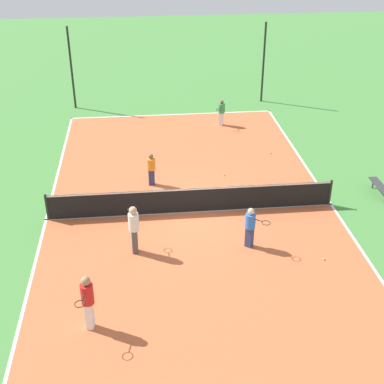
# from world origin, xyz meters

# --- Properties ---
(ground_plane) EXTENTS (80.00, 80.00, 0.00)m
(ground_plane) POSITION_xyz_m (0.00, 0.00, 0.00)
(ground_plane) COLOR #47843D
(court_surface) EXTENTS (11.34, 21.66, 0.02)m
(court_surface) POSITION_xyz_m (0.00, 0.00, 0.01)
(court_surface) COLOR #C66038
(court_surface) RESTS_ON ground_plane
(tennis_net) EXTENTS (11.14, 0.10, 1.08)m
(tennis_net) POSITION_xyz_m (0.00, 0.00, 0.57)
(tennis_net) COLOR black
(tennis_net) RESTS_ON court_surface
(bench) EXTENTS (0.36, 1.55, 0.45)m
(bench) POSITION_xyz_m (7.84, 0.57, 0.39)
(bench) COLOR #333338
(bench) RESTS_ON ground_plane
(player_center_orange) EXTENTS (0.38, 0.38, 1.43)m
(player_center_orange) POSITION_xyz_m (-1.47, 2.44, 0.82)
(player_center_orange) COLOR navy
(player_center_orange) RESTS_ON court_surface
(player_coach_red) EXTENTS (0.53, 0.98, 1.80)m
(player_coach_red) POSITION_xyz_m (-3.56, -6.11, 1.07)
(player_coach_red) COLOR white
(player_coach_red) RESTS_ON court_surface
(player_far_green) EXTENTS (0.66, 0.99, 1.41)m
(player_far_green) POSITION_xyz_m (2.53, 8.91, 0.81)
(player_far_green) COLOR white
(player_far_green) RESTS_ON court_surface
(player_far_white) EXTENTS (0.40, 0.95, 1.80)m
(player_far_white) POSITION_xyz_m (-2.24, -2.48, 1.07)
(player_far_white) COLOR #4C4C51
(player_far_white) RESTS_ON court_surface
(player_near_blue) EXTENTS (0.93, 0.86, 1.54)m
(player_near_blue) POSITION_xyz_m (1.76, -2.57, 0.90)
(player_near_blue) COLOR navy
(player_near_blue) RESTS_ON court_surface
(tennis_ball_near_net) EXTENTS (0.07, 0.07, 0.07)m
(tennis_ball_near_net) POSITION_xyz_m (1.74, 2.92, 0.06)
(tennis_ball_near_net) COLOR #CCE033
(tennis_ball_near_net) RESTS_ON court_surface
(tennis_ball_far_baseline) EXTENTS (0.07, 0.07, 0.07)m
(tennis_ball_far_baseline) POSITION_xyz_m (4.33, 5.03, 0.06)
(tennis_ball_far_baseline) COLOR #CCE033
(tennis_ball_far_baseline) RESTS_ON court_surface
(tennis_ball_left_sideline) EXTENTS (0.07, 0.07, 0.07)m
(tennis_ball_left_sideline) POSITION_xyz_m (4.12, -3.64, 0.06)
(tennis_ball_left_sideline) COLOR #CCE033
(tennis_ball_left_sideline) RESTS_ON court_surface
(fence_post_back_left) EXTENTS (0.12, 0.12, 4.67)m
(fence_post_back_left) POSITION_xyz_m (-5.55, 12.58, 2.34)
(fence_post_back_left) COLOR black
(fence_post_back_left) RESTS_ON ground_plane
(fence_post_back_right) EXTENTS (0.12, 0.12, 4.67)m
(fence_post_back_right) POSITION_xyz_m (5.55, 12.58, 2.34)
(fence_post_back_right) COLOR black
(fence_post_back_right) RESTS_ON ground_plane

